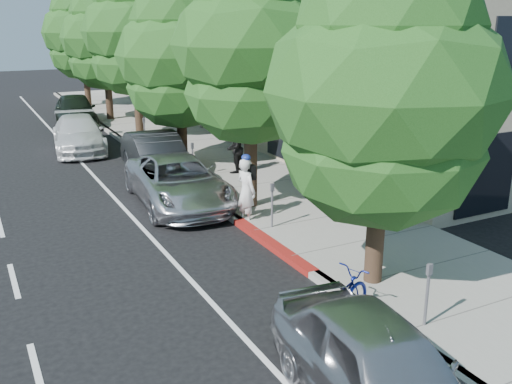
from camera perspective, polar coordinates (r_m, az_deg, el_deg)
ground at (r=14.19m, az=3.58°, el=-6.93°), size 120.00×120.00×0.00m
sidewalk at (r=21.86m, az=-2.01°, el=1.96°), size 4.60×56.00×0.15m
curb at (r=21.02m, az=-7.68°, el=1.20°), size 0.30×56.00×0.15m
curb_red_segment at (r=14.95m, az=1.61°, el=-5.29°), size 0.32×4.00×0.15m
storefront_building at (r=33.43m, az=1.95°, el=13.15°), size 10.00×36.00×7.00m
street_tree_0 at (r=11.96m, az=12.73°, el=9.44°), size 4.99×4.99×7.12m
street_tree_1 at (r=16.93m, az=-0.58°, el=14.13°), size 4.61×4.61×7.86m
street_tree_2 at (r=22.47m, az=-7.70°, el=13.20°), size 4.83×4.83×7.15m
street_tree_3 at (r=28.15m, az=-12.10°, el=15.23°), size 4.87×4.87×8.14m
street_tree_4 at (r=33.97m, az=-14.90°, el=14.53°), size 4.87×4.87×7.54m
street_tree_5 at (r=39.83m, az=-16.95°, el=14.88°), size 5.16×5.16×7.83m
cyclist at (r=16.43m, az=-0.98°, el=0.11°), size 0.60×0.79×1.94m
bicycle at (r=11.32m, az=8.09°, el=-10.66°), size 2.12×1.31×1.05m
silver_suv at (r=18.26m, az=-7.81°, el=1.01°), size 2.92×5.65×1.52m
dark_sedan at (r=21.60m, az=-9.91°, el=3.58°), size 2.04×5.10×1.65m
white_pickup at (r=26.94m, az=-17.33°, el=5.58°), size 2.77×5.48×1.52m
dark_suv_far at (r=33.42m, az=-17.62°, el=7.84°), size 2.59×5.30×1.74m
near_car_a at (r=8.95m, az=12.25°, el=-17.06°), size 2.31×4.80×1.58m
pedestrian at (r=21.41m, az=-2.22°, el=4.40°), size 1.14×1.11×1.85m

